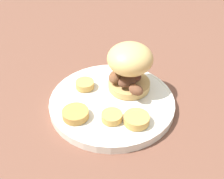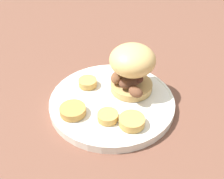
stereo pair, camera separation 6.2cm
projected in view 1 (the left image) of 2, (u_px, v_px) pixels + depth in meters
ground_plane at (112, 106)px, 0.64m from camera, size 4.00×4.00×0.00m
dinner_plate at (112, 102)px, 0.64m from camera, size 0.25×0.25×0.02m
sandwich at (129, 66)px, 0.63m from camera, size 0.09×0.10×0.10m
potato_round_0 at (112, 117)px, 0.58m from camera, size 0.04×0.04×0.01m
potato_round_1 at (75, 114)px, 0.59m from camera, size 0.05×0.05×0.01m
potato_round_2 at (85, 84)px, 0.66m from camera, size 0.04×0.04×0.01m
potato_round_3 at (137, 119)px, 0.58m from camera, size 0.05×0.05×0.02m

